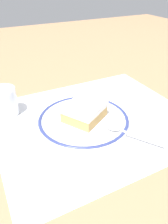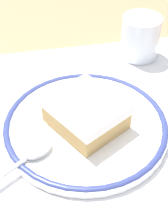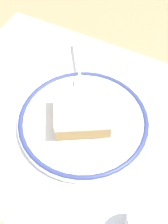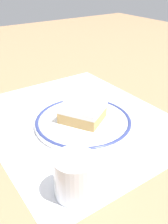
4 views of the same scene
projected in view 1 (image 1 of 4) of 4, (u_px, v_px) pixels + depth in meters
ground_plane at (94, 120)px, 0.55m from camera, size 2.40×2.40×0.00m
placemat at (94, 119)px, 0.55m from camera, size 0.48×0.40×0.00m
plate at (84, 120)px, 0.53m from camera, size 0.22×0.22×0.01m
cake_slice at (84, 111)px, 0.52m from camera, size 0.12×0.11×0.04m
spoon at (119, 129)px, 0.49m from camera, size 0.09×0.12×0.01m
cup at (4, 103)px, 0.55m from camera, size 0.07×0.07×0.07m
sugar_packet at (119, 166)px, 0.41m from camera, size 0.04×0.05×0.01m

